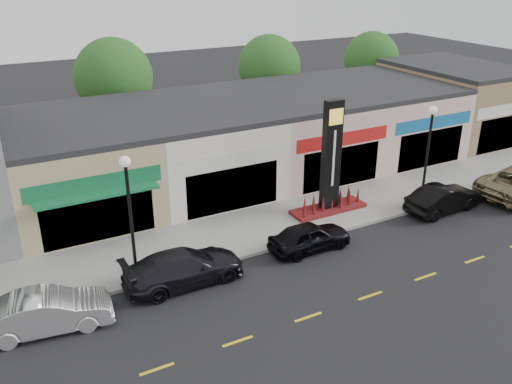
{
  "coord_description": "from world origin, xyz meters",
  "views": [
    {
      "loc": [
        -12.8,
        -17.03,
        12.57
      ],
      "look_at": [
        -1.49,
        4.0,
        2.21
      ],
      "focal_mm": 38.0,
      "sensor_mm": 36.0,
      "label": 1
    }
  ],
  "objects_px": {
    "lamp_west_near": "(130,207)",
    "car_black_sedan": "(310,237)",
    "lamp_east_near": "(428,146)",
    "pylon_sign": "(330,173)",
    "car_dark_sedan": "(184,267)",
    "car_black_conv": "(443,199)",
    "car_white_van": "(47,312)"
  },
  "relations": [
    {
      "from": "lamp_east_near",
      "to": "pylon_sign",
      "type": "xyz_separation_m",
      "value": [
        -5.0,
        1.7,
        -1.2
      ]
    },
    {
      "from": "lamp_west_near",
      "to": "car_black_sedan",
      "type": "bearing_deg",
      "value": -8.27
    },
    {
      "from": "lamp_east_near",
      "to": "car_white_van",
      "type": "bearing_deg",
      "value": -175.42
    },
    {
      "from": "car_white_van",
      "to": "lamp_west_near",
      "type": "bearing_deg",
      "value": -59.71
    },
    {
      "from": "lamp_west_near",
      "to": "pylon_sign",
      "type": "xyz_separation_m",
      "value": [
        11.0,
        1.7,
        -1.2
      ]
    },
    {
      "from": "pylon_sign",
      "to": "car_black_sedan",
      "type": "xyz_separation_m",
      "value": [
        -3.09,
        -2.85,
        -1.6
      ]
    },
    {
      "from": "pylon_sign",
      "to": "car_dark_sedan",
      "type": "bearing_deg",
      "value": -163.54
    },
    {
      "from": "lamp_west_near",
      "to": "car_black_conv",
      "type": "bearing_deg",
      "value": -3.58
    },
    {
      "from": "lamp_east_near",
      "to": "car_black_sedan",
      "type": "distance_m",
      "value": 8.63
    },
    {
      "from": "lamp_east_near",
      "to": "car_black_sedan",
      "type": "relative_size",
      "value": 1.38
    },
    {
      "from": "lamp_east_near",
      "to": "car_dark_sedan",
      "type": "relative_size",
      "value": 1.07
    },
    {
      "from": "car_black_sedan",
      "to": "car_dark_sedan",
      "type": "bearing_deg",
      "value": 88.61
    },
    {
      "from": "lamp_east_near",
      "to": "car_black_conv",
      "type": "relative_size",
      "value": 1.23
    },
    {
      "from": "pylon_sign",
      "to": "car_black_conv",
      "type": "relative_size",
      "value": 1.34
    },
    {
      "from": "car_black_sedan",
      "to": "lamp_east_near",
      "type": "bearing_deg",
      "value": -82.25
    },
    {
      "from": "pylon_sign",
      "to": "car_white_van",
      "type": "bearing_deg",
      "value": -167.47
    },
    {
      "from": "lamp_west_near",
      "to": "car_black_sedan",
      "type": "distance_m",
      "value": 8.47
    },
    {
      "from": "car_black_sedan",
      "to": "car_black_conv",
      "type": "distance_m",
      "value": 8.62
    },
    {
      "from": "pylon_sign",
      "to": "car_black_conv",
      "type": "bearing_deg",
      "value": -26.26
    },
    {
      "from": "pylon_sign",
      "to": "lamp_east_near",
      "type": "bearing_deg",
      "value": -18.75
    },
    {
      "from": "car_dark_sedan",
      "to": "pylon_sign",
      "type": "bearing_deg",
      "value": -74.22
    },
    {
      "from": "pylon_sign",
      "to": "car_dark_sedan",
      "type": "xyz_separation_m",
      "value": [
        -9.26,
        -2.74,
        -1.53
      ]
    },
    {
      "from": "lamp_west_near",
      "to": "pylon_sign",
      "type": "relative_size",
      "value": 0.91
    },
    {
      "from": "lamp_east_near",
      "to": "pylon_sign",
      "type": "bearing_deg",
      "value": 161.25
    },
    {
      "from": "lamp_east_near",
      "to": "car_dark_sedan",
      "type": "xyz_separation_m",
      "value": [
        -14.26,
        -1.04,
        -2.73
      ]
    },
    {
      "from": "lamp_west_near",
      "to": "car_black_conv",
      "type": "height_order",
      "value": "lamp_west_near"
    },
    {
      "from": "pylon_sign",
      "to": "car_black_sedan",
      "type": "relative_size",
      "value": 1.51
    },
    {
      "from": "lamp_east_near",
      "to": "car_black_sedan",
      "type": "height_order",
      "value": "lamp_east_near"
    },
    {
      "from": "lamp_west_near",
      "to": "car_dark_sedan",
      "type": "relative_size",
      "value": 1.07
    },
    {
      "from": "lamp_west_near",
      "to": "car_dark_sedan",
      "type": "bearing_deg",
      "value": -30.82
    },
    {
      "from": "pylon_sign",
      "to": "car_black_conv",
      "type": "distance_m",
      "value": 6.36
    },
    {
      "from": "pylon_sign",
      "to": "car_black_conv",
      "type": "xyz_separation_m",
      "value": [
        5.54,
        -2.73,
        -1.54
      ]
    }
  ]
}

